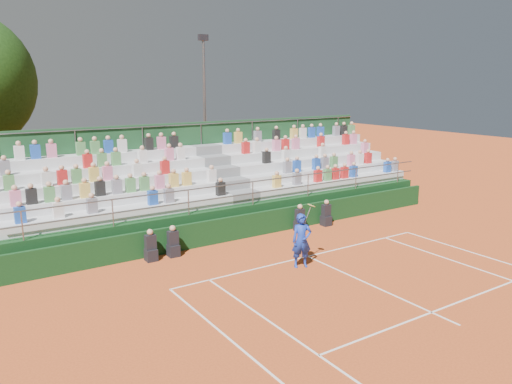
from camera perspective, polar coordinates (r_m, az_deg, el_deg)
ground at (r=18.69m, az=5.93°, el=-7.34°), size 90.00×90.00×0.00m
courtside_wall at (r=20.99m, az=0.45°, el=-3.61°), size 20.00×0.15×1.00m
line_officials at (r=20.10m, az=-1.29°, el=-4.42°), size 8.68×0.40×1.19m
grandstand at (r=23.52m, az=-3.94°, el=-0.41°), size 20.00×5.20×4.40m
tennis_player at (r=17.38m, az=5.24°, el=-5.54°), size 0.94×0.68×2.22m
floodlight_mast at (r=30.98m, az=-5.91°, el=10.38°), size 0.60×0.25×9.07m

